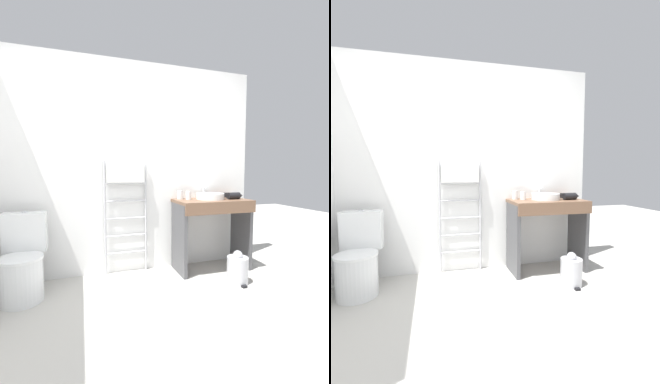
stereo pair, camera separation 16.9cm
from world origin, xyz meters
TOP-DOWN VIEW (x-y plane):
  - ground_plane at (0.00, 0.00)m, footprint 12.00×12.00m
  - wall_back at (0.00, 1.56)m, footprint 2.99×0.12m
  - toilet at (-1.09, 1.16)m, footprint 0.38×0.50m
  - towel_radiator at (-0.09, 1.45)m, footprint 0.49×0.06m
  - vanity_counter at (0.89, 1.25)m, footprint 0.86×0.48m
  - sink_basin at (0.88, 1.30)m, footprint 0.33×0.33m
  - faucet at (0.88, 1.46)m, footprint 0.02×0.10m
  - cup_near_wall at (0.55, 1.42)m, footprint 0.07×0.07m
  - cup_near_edge at (0.63, 1.35)m, footprint 0.06×0.06m
  - hair_dryer at (1.16, 1.23)m, footprint 0.20×0.17m
  - trash_bin at (0.96, 0.83)m, footprint 0.22×0.25m

SIDE VIEW (x-z plane):
  - ground_plane at x=0.00m, z-range 0.00..0.00m
  - trash_bin at x=0.96m, z-range -0.02..0.32m
  - toilet at x=-1.09m, z-range -0.07..0.70m
  - vanity_counter at x=0.89m, z-range 0.14..0.97m
  - sink_basin at x=0.88m, z-range 0.83..0.90m
  - hair_dryer at x=1.16m, z-range 0.83..0.91m
  - cup_near_edge at x=0.63m, z-range 0.83..0.93m
  - cup_near_wall at x=0.55m, z-range 0.83..0.93m
  - towel_radiator at x=-0.09m, z-range 0.29..1.56m
  - faucet at x=0.88m, z-range 0.85..1.00m
  - wall_back at x=0.00m, z-range 0.00..2.39m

